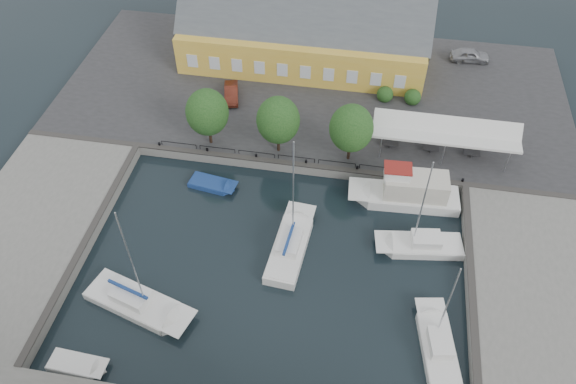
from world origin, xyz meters
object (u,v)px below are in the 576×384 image
(tent_canopy, at_px, (446,132))
(east_boat_c, at_px, (437,346))
(east_boat_a, at_px, (421,246))
(trawler, at_px, (408,194))
(launch_sw, at_px, (78,366))
(warehouse, at_px, (299,34))
(launch_nw, at_px, (212,185))
(center_sailboat, at_px, (290,247))
(car_red, at_px, (231,93))
(car_silver, at_px, (470,55))
(west_boat_d, at_px, (138,304))

(tent_canopy, bearing_deg, east_boat_c, -91.00)
(east_boat_a, xyz_separation_m, east_boat_c, (1.31, -9.41, -0.00))
(trawler, height_order, launch_sw, trawler)
(warehouse, relative_size, trawler, 2.71)
(tent_canopy, height_order, launch_nw, tent_canopy)
(center_sailboat, height_order, launch_nw, center_sailboat)
(east_boat_c, relative_size, launch_nw, 2.00)
(car_red, distance_m, east_boat_a, 26.98)
(car_silver, relative_size, center_sailboat, 0.38)
(trawler, bearing_deg, launch_sw, -138.31)
(east_boat_c, bearing_deg, launch_nw, 147.28)
(car_red, bearing_deg, east_boat_a, -52.61)
(tent_canopy, bearing_deg, launch_nw, -160.77)
(east_boat_c, xyz_separation_m, launch_nw, (-21.24, 13.65, -0.17))
(east_boat_c, distance_m, launch_sw, 26.85)
(car_silver, height_order, east_boat_c, east_boat_c)
(launch_sw, bearing_deg, tent_canopy, 45.80)
(warehouse, height_order, west_boat_d, west_boat_d)
(trawler, distance_m, launch_sw, 31.52)
(warehouse, height_order, launch_sw, warehouse)
(warehouse, bearing_deg, launch_sw, -103.56)
(warehouse, distance_m, east_boat_c, 38.84)
(trawler, xyz_separation_m, east_boat_c, (2.62, -14.87, -0.76))
(car_silver, distance_m, east_boat_a, 29.36)
(tent_canopy, distance_m, center_sailboat, 19.20)
(tent_canopy, xyz_separation_m, launch_sw, (-26.52, -27.27, -3.59))
(launch_sw, relative_size, launch_nw, 0.93)
(west_boat_d, bearing_deg, launch_nw, 80.50)
(warehouse, xyz_separation_m, trawler, (13.61, -20.18, -3.41))
(car_red, xyz_separation_m, launch_sw, (-3.82, -32.35, -1.60))
(tent_canopy, bearing_deg, car_red, 167.40)
(center_sailboat, distance_m, east_boat_a, 11.38)
(car_red, distance_m, trawler, 22.77)
(tent_canopy, relative_size, center_sailboat, 1.14)
(center_sailboat, xyz_separation_m, launch_nw, (-8.75, 6.32, -0.27))
(center_sailboat, bearing_deg, warehouse, 97.67)
(west_boat_d, distance_m, launch_nw, 14.21)
(warehouse, xyz_separation_m, east_boat_c, (16.23, -35.04, -4.17))
(warehouse, distance_m, car_red, 11.04)
(warehouse, bearing_deg, east_boat_c, -65.15)
(trawler, bearing_deg, car_silver, 74.37)
(east_boat_a, bearing_deg, tent_canopy, 81.90)
(center_sailboat, bearing_deg, west_boat_d, -145.23)
(east_boat_c, relative_size, launch_sw, 2.14)
(tent_canopy, xyz_separation_m, car_silver, (3.55, 17.08, -1.89))
(tent_canopy, bearing_deg, west_boat_d, -138.02)
(center_sailboat, xyz_separation_m, trawler, (9.88, 7.54, 0.65))
(west_boat_d, bearing_deg, center_sailboat, 34.77)
(east_boat_c, bearing_deg, east_boat_a, 97.91)
(car_red, bearing_deg, launch_nw, -98.98)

